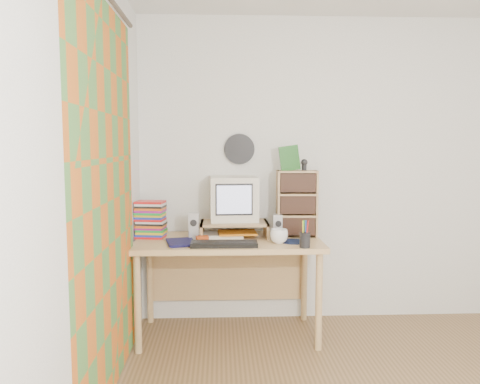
{
  "coord_description": "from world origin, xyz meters",
  "views": [
    {
      "loc": [
        -1.09,
        -2.11,
        1.46
      ],
      "look_at": [
        -0.94,
        1.33,
        1.12
      ],
      "focal_mm": 35.0,
      "sensor_mm": 36.0,
      "label": 1
    }
  ],
  "objects": [
    {
      "name": "back_wall",
      "position": [
        0.0,
        1.75,
        1.25
      ],
      "size": [
        3.5,
        0.0,
        3.5
      ],
      "primitive_type": "plane",
      "rotation": [
        1.57,
        0.0,
        0.0
      ],
      "color": "white",
      "rests_on": "floor"
    },
    {
      "name": "desk",
      "position": [
        -1.03,
        1.44,
        0.62
      ],
      "size": [
        1.4,
        0.7,
        0.75
      ],
      "color": "#D8B574",
      "rests_on": "floor"
    },
    {
      "name": "webcam",
      "position": [
        -0.44,
        1.48,
        1.31
      ],
      "size": [
        0.05,
        0.05,
        0.09
      ],
      "primitive_type": null,
      "rotation": [
        0.0,
        0.0,
        -0.04
      ],
      "color": "black",
      "rests_on": "cd_rack"
    },
    {
      "name": "speaker_left",
      "position": [
        -1.29,
        1.4,
        0.85
      ],
      "size": [
        0.08,
        0.08,
        0.2
      ],
      "primitive_type": "cube",
      "rotation": [
        0.0,
        0.0,
        0.01
      ],
      "color": "#ADADB2",
      "rests_on": "desk"
    },
    {
      "name": "left_wall",
      "position": [
        -1.75,
        0.0,
        1.25
      ],
      "size": [
        0.0,
        3.5,
        3.5
      ],
      "primitive_type": "plane",
      "rotation": [
        1.57,
        0.0,
        1.57
      ],
      "color": "white",
      "rests_on": "floor"
    },
    {
      "name": "mug",
      "position": [
        -0.66,
        1.23,
        0.8
      ],
      "size": [
        0.16,
        0.16,
        0.1
      ],
      "primitive_type": "imported",
      "rotation": [
        0.0,
        0.0,
        -0.28
      ],
      "color": "white",
      "rests_on": "desk"
    },
    {
      "name": "papers",
      "position": [
        -1.04,
        1.49,
        0.77
      ],
      "size": [
        0.35,
        0.26,
        0.04
      ],
      "primitive_type": null,
      "rotation": [
        0.0,
        0.0,
        0.05
      ],
      "color": "silver",
      "rests_on": "desk"
    },
    {
      "name": "pen_cup",
      "position": [
        -0.5,
        1.07,
        0.82
      ],
      "size": [
        0.08,
        0.08,
        0.15
      ],
      "primitive_type": null,
      "rotation": [
        0.0,
        0.0,
        0.02
      ],
      "color": "black",
      "rests_on": "desk"
    },
    {
      "name": "diary",
      "position": [
        -1.47,
        1.22,
        0.77
      ],
      "size": [
        0.27,
        0.22,
        0.05
      ],
      "primitive_type": "imported",
      "rotation": [
        0.0,
        0.0,
        0.21
      ],
      "color": "#11103D",
      "rests_on": "desk"
    },
    {
      "name": "game_box",
      "position": [
        -0.55,
        1.47,
        1.36
      ],
      "size": [
        0.15,
        0.04,
        0.19
      ],
      "primitive_type": "cube",
      "rotation": [
        0.0,
        0.0,
        0.04
      ],
      "color": "#195518",
      "rests_on": "cd_rack"
    },
    {
      "name": "speaker_right",
      "position": [
        -0.65,
        1.4,
        0.84
      ],
      "size": [
        0.08,
        0.08,
        0.19
      ],
      "primitive_type": "cube",
      "rotation": [
        0.0,
        0.0,
        -0.1
      ],
      "color": "#ADADB2",
      "rests_on": "desk"
    },
    {
      "name": "mousepad",
      "position": [
        -0.55,
        1.28,
        0.75
      ],
      "size": [
        0.25,
        0.25,
        0.0
      ],
      "primitive_type": "cylinder",
      "rotation": [
        0.0,
        0.0,
        0.26
      ],
      "color": "#101A37",
      "rests_on": "desk"
    },
    {
      "name": "monitor_riser",
      "position": [
        -0.98,
        1.48,
        0.84
      ],
      "size": [
        0.52,
        0.3,
        0.12
      ],
      "color": "tan",
      "rests_on": "desk"
    },
    {
      "name": "cd_rack",
      "position": [
        -0.49,
        1.48,
        1.01
      ],
      "size": [
        0.32,
        0.18,
        0.52
      ],
      "primitive_type": "cube",
      "rotation": [
        0.0,
        0.0,
        -0.06
      ],
      "color": "tan",
      "rests_on": "desk"
    },
    {
      "name": "wall_disc",
      "position": [
        -0.93,
        1.73,
        1.43
      ],
      "size": [
        0.25,
        0.02,
        0.25
      ],
      "primitive_type": "cylinder",
      "rotation": [
        1.57,
        0.0,
        0.0
      ],
      "color": "black",
      "rests_on": "back_wall"
    },
    {
      "name": "dvd_stack",
      "position": [
        -1.62,
        1.48,
        0.9
      ],
      "size": [
        0.23,
        0.18,
        0.3
      ],
      "primitive_type": null,
      "rotation": [
        0.0,
        0.0,
        -0.15
      ],
      "color": "brown",
      "rests_on": "desk"
    },
    {
      "name": "keyboard",
      "position": [
        -1.06,
        1.14,
        0.77
      ],
      "size": [
        0.47,
        0.16,
        0.03
      ],
      "primitive_type": "cube",
      "rotation": [
        0.0,
        0.0,
        -0.01
      ],
      "color": "black",
      "rests_on": "desk"
    },
    {
      "name": "crt_monitor",
      "position": [
        -0.98,
        1.53,
        1.04
      ],
      "size": [
        0.38,
        0.38,
        0.34
      ],
      "primitive_type": "cube",
      "rotation": [
        0.0,
        0.0,
        0.06
      ],
      "color": "silver",
      "rests_on": "monitor_riser"
    },
    {
      "name": "red_box",
      "position": [
        -1.22,
        1.3,
        0.77
      ],
      "size": [
        0.1,
        0.07,
        0.04
      ],
      "primitive_type": "cube",
      "rotation": [
        0.0,
        0.0,
        0.24
      ],
      "color": "#BE4114",
      "rests_on": "desk"
    },
    {
      "name": "curtain",
      "position": [
        -1.71,
        0.48,
        1.15
      ],
      "size": [
        0.0,
        2.2,
        2.2
      ],
      "primitive_type": "plane",
      "rotation": [
        1.57,
        0.0,
        1.57
      ],
      "color": "#C7601C",
      "rests_on": "left_wall"
    }
  ]
}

